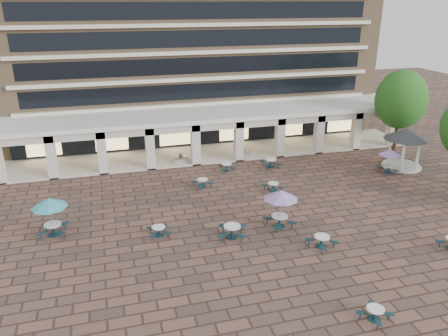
{
  "coord_description": "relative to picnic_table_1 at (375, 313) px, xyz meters",
  "views": [
    {
      "loc": [
        -9.93,
        -25.62,
        14.64
      ],
      "look_at": [
        -1.97,
        3.0,
        3.11
      ],
      "focal_mm": 35.0,
      "sensor_mm": 36.0,
      "label": 1
    }
  ],
  "objects": [
    {
      "name": "ground",
      "position": [
        -1.76,
        11.0,
        -0.39
      ],
      "size": [
        120.0,
        120.0,
        0.0
      ],
      "primitive_type": "plane",
      "color": "brown",
      "rests_on": "ground"
    },
    {
      "name": "picnic_table_2",
      "position": [
        0.65,
        6.8,
        0.06
      ],
      "size": [
        2.01,
        2.01,
        0.75
      ],
      "rotation": [
        0.0,
        0.0,
        0.34
      ],
      "color": "#13313A",
      "rests_on": "ground"
    },
    {
      "name": "picnic_table_4",
      "position": [
        -15.76,
        12.86,
        1.89
      ],
      "size": [
        2.32,
        2.32,
        2.68
      ],
      "rotation": [
        0.0,
        0.0,
        -0.12
      ],
      "color": "#13313A",
      "rests_on": "ground"
    },
    {
      "name": "planter_left",
      "position": [
        -5.21,
        23.9,
        0.03
      ],
      "size": [
        1.5,
        0.6,
        1.14
      ],
      "color": "gray",
      "rests_on": "ground"
    },
    {
      "name": "picnic_table_9",
      "position": [
        -4.45,
        9.43,
        0.11
      ],
      "size": [
        2.24,
        2.24,
        0.85
      ],
      "rotation": [
        0.0,
        0.0,
        -0.3
      ],
      "color": "#13313A",
      "rests_on": "ground"
    },
    {
      "name": "picnic_table_6",
      "position": [
        -0.91,
        9.93,
        1.92
      ],
      "size": [
        2.36,
        2.36,
        2.72
      ],
      "rotation": [
        0.0,
        0.0,
        0.15
      ],
      "color": "#13313A",
      "rests_on": "ground"
    },
    {
      "name": "gazebo",
      "position": [
        14.49,
        17.6,
        2.38
      ],
      "size": [
        3.95,
        3.95,
        3.68
      ],
      "rotation": [
        0.0,
        0.0,
        -0.11
      ],
      "color": "beige",
      "rests_on": "ground"
    },
    {
      "name": "picnic_table_13",
      "position": [
        2.65,
        20.77,
        0.09
      ],
      "size": [
        1.82,
        1.82,
        0.8
      ],
      "rotation": [
        0.0,
        0.0,
        0.02
      ],
      "color": "#13313A",
      "rests_on": "ground"
    },
    {
      "name": "picnic_table_5",
      "position": [
        -9.07,
        10.94,
        0.0
      ],
      "size": [
        1.53,
        1.53,
        0.66
      ],
      "rotation": [
        0.0,
        0.0,
        0.05
      ],
      "color": "#13313A",
      "rests_on": "ground"
    },
    {
      "name": "picnic_table_8",
      "position": [
        -4.49,
        18.0,
        0.02
      ],
      "size": [
        1.84,
        1.84,
        0.69
      ],
      "rotation": [
        0.0,
        0.0,
        0.31
      ],
      "color": "#13313A",
      "rests_on": "ground"
    },
    {
      "name": "tree_east_c",
      "position": [
        16.29,
        21.34,
        5.06
      ],
      "size": [
        5.01,
        5.01,
        8.34
      ],
      "color": "#432E1A",
      "rests_on": "ground"
    },
    {
      "name": "picnic_table_10",
      "position": [
        0.9,
        15.7,
        0.01
      ],
      "size": [
        1.73,
        1.73,
        0.67
      ],
      "rotation": [
        0.0,
        0.0,
        0.23
      ],
      "color": "#13313A",
      "rests_on": "ground"
    },
    {
      "name": "planter_right",
      "position": [
        0.97,
        23.9,
        0.03
      ],
      "size": [
        1.5,
        0.6,
        1.15
      ],
      "color": "gray",
      "rests_on": "ground"
    },
    {
      "name": "picnic_table_11",
      "position": [
        12.24,
        16.52,
        1.52
      ],
      "size": [
        1.95,
        1.95,
        2.25
      ],
      "rotation": [
        0.0,
        0.0,
        -0.09
      ],
      "color": "#13313A",
      "rests_on": "ground"
    },
    {
      "name": "picnic_table_12",
      "position": [
        -1.53,
        21.0,
        0.03
      ],
      "size": [
        1.57,
        1.57,
        0.7
      ],
      "rotation": [
        0.0,
        0.0,
        -0.01
      ],
      "color": "#13313A",
      "rests_on": "ground"
    },
    {
      "name": "retail_arcade",
      "position": [
        -1.76,
        25.8,
        2.61
      ],
      "size": [
        42.0,
        6.6,
        4.4
      ],
      "color": "white",
      "rests_on": "ground"
    },
    {
      "name": "picnic_table_1",
      "position": [
        0.0,
        0.0,
        0.0
      ],
      "size": [
        1.8,
        1.8,
        0.65
      ],
      "rotation": [
        0.0,
        0.0,
        0.43
      ],
      "color": "#13313A",
      "rests_on": "ground"
    },
    {
      "name": "apartment_building",
      "position": [
        -1.76,
        36.47,
        12.21
      ],
      "size": [
        40.0,
        15.5,
        25.2
      ],
      "color": "#957754",
      "rests_on": "ground"
    }
  ]
}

